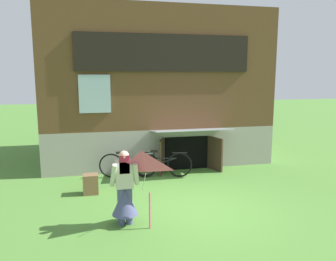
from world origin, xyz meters
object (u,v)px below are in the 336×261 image
(kite, at_px, (142,171))
(bicycle_silver, at_px, (128,165))
(person, at_px, (125,194))
(bicycle_black, at_px, (162,164))
(wooden_crate, at_px, (91,184))

(kite, bearing_deg, bicycle_silver, 88.28)
(person, relative_size, bicycle_black, 0.90)
(bicycle_black, height_order, bicycle_silver, bicycle_black)
(person, bearing_deg, kite, -77.75)
(kite, xyz_separation_m, bicycle_silver, (0.11, 3.59, -0.85))
(person, bearing_deg, wooden_crate, 91.80)
(kite, relative_size, wooden_crate, 3.03)
(wooden_crate, bearing_deg, person, -70.86)
(bicycle_silver, bearing_deg, bicycle_black, 4.39)
(person, height_order, wooden_crate, person)
(bicycle_black, height_order, wooden_crate, bicycle_black)
(person, relative_size, bicycle_silver, 0.91)
(person, relative_size, kite, 0.99)
(kite, height_order, bicycle_silver, kite)
(bicycle_black, relative_size, bicycle_silver, 1.01)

